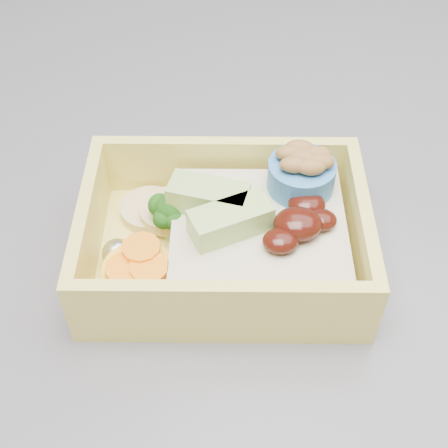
{
  "coord_description": "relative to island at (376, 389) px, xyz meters",
  "views": [
    {
      "loc": [
        -0.2,
        -0.51,
        1.24
      ],
      "look_at": [
        -0.21,
        -0.25,
        0.95
      ],
      "focal_mm": 50.0,
      "sensor_mm": 36.0,
      "label": 1
    }
  ],
  "objects": [
    {
      "name": "island",
      "position": [
        0.0,
        0.0,
        0.0
      ],
      "size": [
        1.24,
        0.84,
        0.92
      ],
      "color": "brown",
      "rests_on": "ground"
    },
    {
      "name": "bento_box",
      "position": [
        -0.2,
        -0.15,
        0.48
      ],
      "size": [
        0.18,
        0.13,
        0.07
      ],
      "rotation": [
        0.0,
        0.0,
        0.0
      ],
      "color": "#E5D55E",
      "rests_on": "island"
    }
  ]
}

